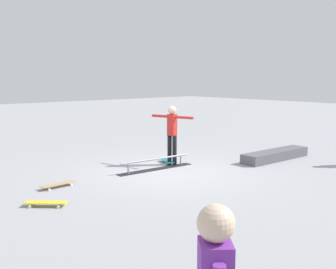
{
  "coord_description": "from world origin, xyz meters",
  "views": [
    {
      "loc": [
        6.74,
        7.64,
        2.44
      ],
      "look_at": [
        0.15,
        0.04,
        1.0
      ],
      "focal_mm": 42.65,
      "sensor_mm": 36.0,
      "label": 1
    }
  ],
  "objects": [
    {
      "name": "ground_plane",
      "position": [
        0.0,
        0.0,
        0.0
      ],
      "size": [
        60.0,
        60.0,
        0.0
      ],
      "primitive_type": "plane",
      "color": "#9E9EA3"
    },
    {
      "name": "loose_skateboard_yellow",
      "position": [
        3.69,
        0.56,
        0.07
      ],
      "size": [
        0.72,
        0.69,
        0.09
      ],
      "rotation": [
        0.0,
        0.0,
        2.39
      ],
      "color": "yellow",
      "rests_on": "ground_plane"
    },
    {
      "name": "skate_ledge",
      "position": [
        -3.36,
        0.9,
        0.14
      ],
      "size": [
        2.6,
        0.62,
        0.28
      ],
      "primitive_type": "cube",
      "rotation": [
        0.0,
        0.0,
        -0.03
      ],
      "color": "#595960",
      "rests_on": "ground_plane"
    },
    {
      "name": "skateboard_main",
      "position": [
        -0.58,
        -0.86,
        0.07
      ],
      "size": [
        0.5,
        0.81,
        0.09
      ],
      "rotation": [
        0.0,
        0.0,
        1.16
      ],
      "color": "teal",
      "rests_on": "ground_plane"
    },
    {
      "name": "grind_rail",
      "position": [
        0.15,
        -0.46,
        0.13
      ],
      "size": [
        2.32,
        0.38,
        0.31
      ],
      "rotation": [
        0.0,
        0.0,
        -0.06
      ],
      "color": "black",
      "rests_on": "ground_plane"
    },
    {
      "name": "loose_skateboard_natural",
      "position": [
        2.92,
        -0.53,
        0.07
      ],
      "size": [
        0.81,
        0.3,
        0.09
      ],
      "rotation": [
        0.0,
        0.0,
        0.07
      ],
      "color": "tan",
      "rests_on": "ground_plane"
    },
    {
      "name": "skater_main",
      "position": [
        -0.57,
        -0.62,
        0.96
      ],
      "size": [
        0.44,
        1.31,
        1.66
      ],
      "rotation": [
        0.0,
        0.0,
        4.99
      ],
      "color": "black",
      "rests_on": "ground_plane"
    }
  ]
}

